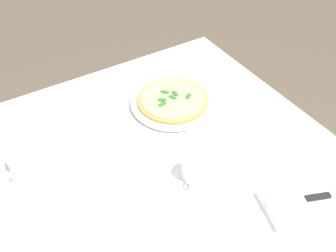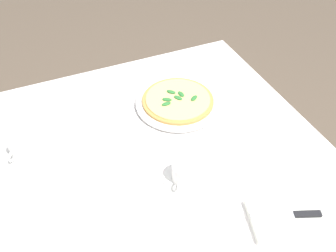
# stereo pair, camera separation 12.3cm
# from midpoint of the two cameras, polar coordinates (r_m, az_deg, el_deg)

# --- Properties ---
(dining_table) EXTENTS (1.14, 1.14, 0.75)m
(dining_table) POSITION_cam_midpoint_polar(r_m,az_deg,el_deg) (1.25, 1.13, -9.51)
(dining_table) COLOR white
(dining_table) RESTS_ON ground_plane
(pizza_plate) EXTENTS (0.32, 0.32, 0.02)m
(pizza_plate) POSITION_cam_midpoint_polar(r_m,az_deg,el_deg) (1.34, 4.22, 3.66)
(pizza_plate) COLOR white
(pizza_plate) RESTS_ON dining_table
(pizza) EXTENTS (0.27, 0.27, 0.02)m
(pizza) POSITION_cam_midpoint_polar(r_m,az_deg,el_deg) (1.33, 4.25, 4.12)
(pizza) COLOR #C68E47
(pizza) RESTS_ON pizza_plate
(coffee_cup_left_edge) EXTENTS (0.13, 0.13, 0.07)m
(coffee_cup_left_edge) POSITION_cam_midpoint_polar(r_m,az_deg,el_deg) (1.08, 5.92, -7.72)
(coffee_cup_left_edge) COLOR white
(coffee_cup_left_edge) RESTS_ON dining_table
(coffee_cup_center_back) EXTENTS (0.13, 0.13, 0.06)m
(coffee_cup_center_back) POSITION_cam_midpoint_polar(r_m,az_deg,el_deg) (1.22, -19.95, -3.36)
(coffee_cup_center_back) COLOR white
(coffee_cup_center_back) RESTS_ON dining_table
(napkin_folded) EXTENTS (0.25, 0.19, 0.02)m
(napkin_folded) POSITION_cam_midpoint_polar(r_m,az_deg,el_deg) (1.09, 22.12, -13.69)
(napkin_folded) COLOR white
(napkin_folded) RESTS_ON dining_table
(dinner_knife) EXTENTS (0.19, 0.09, 0.01)m
(dinner_knife) POSITION_cam_midpoint_polar(r_m,az_deg,el_deg) (1.07, 22.18, -13.30)
(dinner_knife) COLOR silver
(dinner_knife) RESTS_ON napkin_folded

